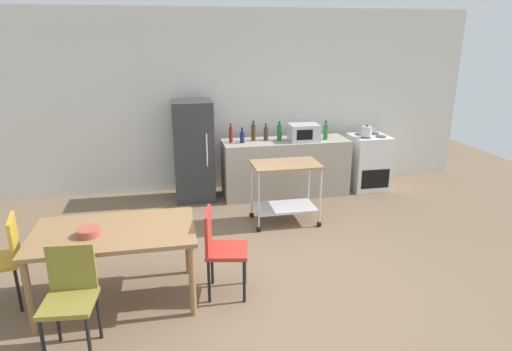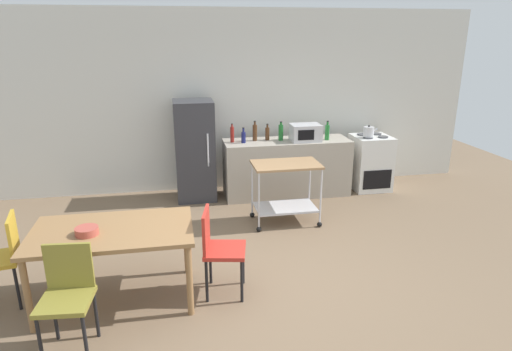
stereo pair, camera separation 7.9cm
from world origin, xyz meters
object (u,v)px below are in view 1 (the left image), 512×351
Objects in this scene: bottle_vinegar at (326,132)px; chair_olive at (70,293)px; chair_mustard at (3,256)px; refrigerator at (193,151)px; bottle_olive_oil at (242,137)px; dining_table at (114,238)px; chair_red at (220,246)px; fruit_bowl at (89,232)px; bottle_soda at (231,134)px; bottle_soy_sauce at (266,133)px; microwave at (304,132)px; bottle_sparkling_water at (279,132)px; kettle at (367,131)px; stove_oven at (368,162)px; bottle_sesame_oil at (253,132)px; kitchen_cart at (285,183)px.

chair_olive is at bearing -135.90° from bottle_vinegar.
refrigerator is at bearing 132.80° from chair_mustard.
dining_table is at bearing -122.93° from bottle_olive_oil.
chair_red is 4.23× the size of fruit_bowl.
chair_mustard reaches higher than dining_table.
bottle_soda is 0.97× the size of bottle_vinegar.
bottle_soy_sauce reaches higher than chair_mustard.
microwave reaches higher than bottle_olive_oil.
chair_olive is 4.38m from microwave.
kettle is at bearing -4.00° from bottle_sparkling_water.
stove_oven is at bearing 34.00° from fruit_bowl.
dining_table is 3.96m from bottle_vinegar.
bottle_sesame_oil is at bearing 178.45° from stove_oven.
refrigerator is (0.93, 2.72, 0.10)m from dining_table.
bottle_soy_sauce reaches higher than dining_table.
bottle_sparkling_water is (2.28, 2.64, 0.36)m from dining_table.
bottle_olive_oil is at bearing 64.07° from chair_olive.
bottle_sesame_oil reaches higher than bottle_soy_sauce.
refrigerator is 5.19× the size of bottle_sparkling_water.
chair_olive is 3.81m from bottle_soda.
chair_mustard is 0.89m from fruit_bowl.
bottle_soda is (-2.32, 0.02, 0.57)m from stove_oven.
stove_oven reaches higher than fruit_bowl.
chair_red is at bearing -136.11° from kettle.
microwave reaches higher than chair_red.
stove_oven is at bearing 6.91° from bottle_vinegar.
chair_mustard is at bearing -149.20° from bottle_vinegar.
bottle_sparkling_water is at bearing 117.11° from chair_mustard.
chair_red is 3.71× the size of kettle.
kitchen_cart is 1.21m from bottle_olive_oil.
dining_table is at bearing -145.38° from stove_oven.
microwave is at bearing 60.93° from kitchen_cart.
bottle_soy_sauce is 0.56× the size of microwave.
bottle_soda is 0.93× the size of bottle_sesame_oil.
kitchen_cart is 3.02× the size of bottle_vinegar.
bottle_olive_oil reaches higher than fruit_bowl.
bottle_soy_sauce is (3.11, 2.57, 0.49)m from chair_mustard.
chair_red reaches higher than dining_table.
refrigerator is at bearing 12.45° from chair_red.
chair_red is 2.98× the size of bottle_sparkling_water.
bottle_sesame_oil reaches higher than chair_red.
chair_mustard is at bearing -137.86° from bottle_olive_oil.
bottle_soy_sauce reaches higher than kitchen_cart.
chair_red is at bearing -122.39° from microwave.
fruit_bowl is (-2.28, -2.79, -0.22)m from bottle_soy_sauce.
dining_table is 2.88m from refrigerator.
chair_mustard is 0.97× the size of stove_oven.
bottle_soy_sauce is (2.37, 3.36, 0.49)m from chair_olive.
bottle_soda is at bearing 175.59° from bottle_vinegar.
chair_mustard is at bearing -152.71° from stove_oven.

